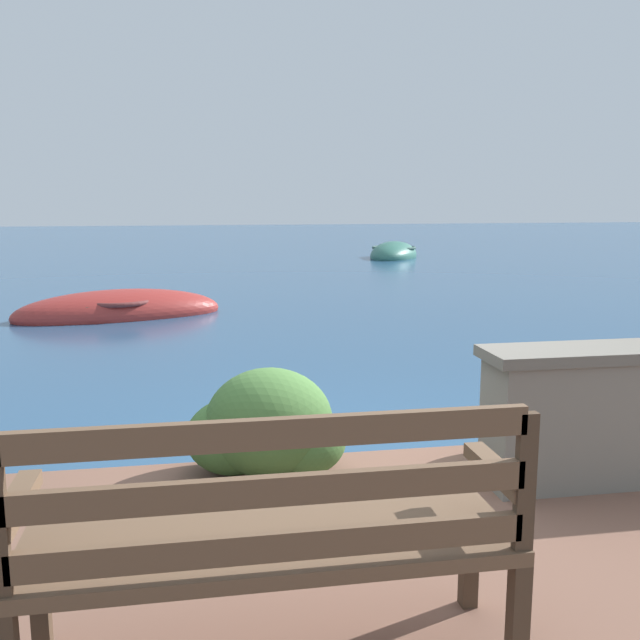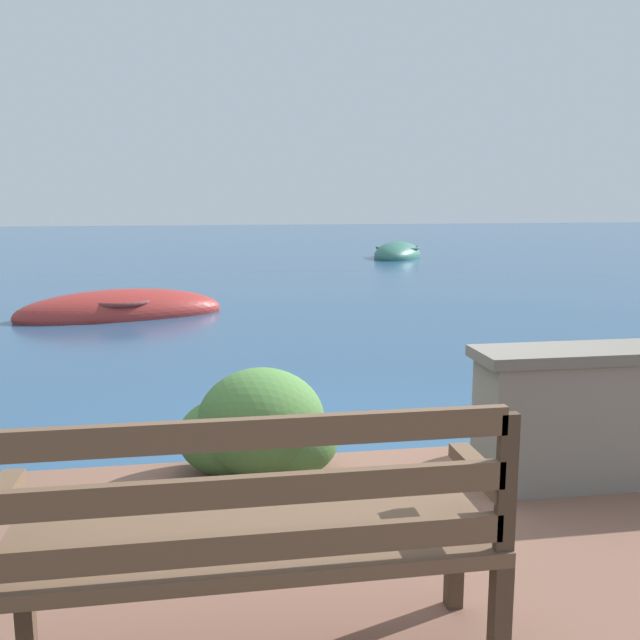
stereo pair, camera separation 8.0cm
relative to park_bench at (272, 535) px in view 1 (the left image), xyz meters
name	(u,v)px [view 1 (the left image)]	position (x,y,z in m)	size (l,w,h in m)	color
ground_plane	(381,484)	(0.89, 1.96, -0.71)	(80.00, 80.00, 0.00)	navy
park_bench	(272,535)	(0.00, 0.00, 0.00)	(1.63, 0.48, 0.93)	#433123
stone_wall	(632,412)	(2.12, 1.29, -0.10)	(1.71, 0.39, 0.76)	slate
hedge_clump_left	(267,429)	(0.15, 1.71, -0.22)	(0.90, 0.65, 0.61)	#426B33
hedge_clump_centre	(573,411)	(1.95, 1.60, -0.18)	(1.04, 0.75, 0.71)	#426B33
rowboat_nearest	(119,312)	(-1.36, 8.70, -0.65)	(3.22, 1.83, 0.70)	#9E2D28
rowboat_far	(394,255)	(5.48, 17.95, -0.64)	(2.30, 2.86, 0.80)	#336B5B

